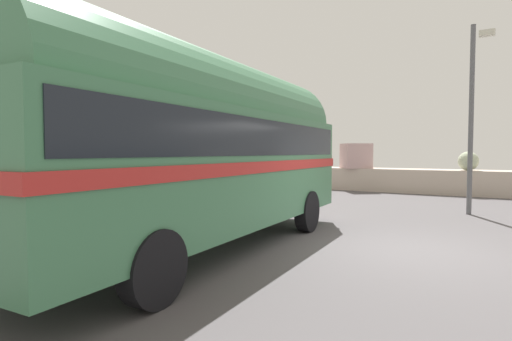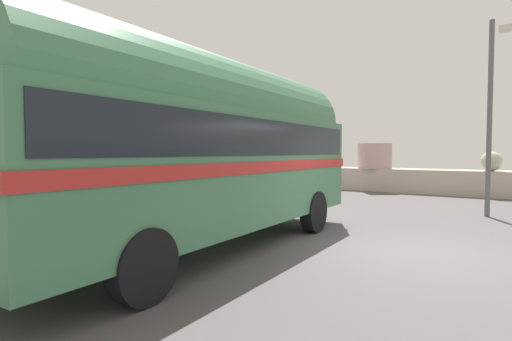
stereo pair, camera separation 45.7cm
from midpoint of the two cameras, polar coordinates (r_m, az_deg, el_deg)
name	(u,v)px [view 1 (the left image)]	position (r m, az deg, el deg)	size (l,w,h in m)	color
ground	(402,250)	(8.21, 18.73, -10.73)	(32.00, 26.00, 0.02)	#514E50
breakwater	(452,179)	(19.71, 25.73, -1.05)	(31.36, 2.17, 2.44)	#BBAA9B
vintage_coach	(204,144)	(7.60, -9.18, 3.82)	(2.96, 8.72, 3.70)	black
lamp_post	(473,108)	(13.58, 27.88, 7.98)	(0.63, 0.97, 5.65)	#5B5B60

